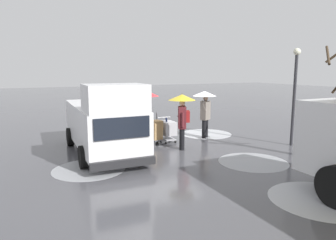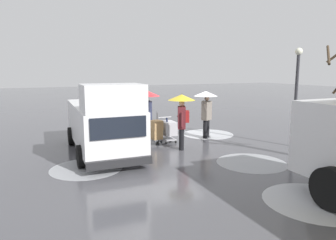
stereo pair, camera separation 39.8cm
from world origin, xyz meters
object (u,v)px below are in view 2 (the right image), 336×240
shopping_cart_vendor (168,129)px  street_lamp (296,87)px  cargo_van_parked_right (103,122)px  pedestrian_pink_side (206,103)px  pedestrian_black_side (147,103)px  hand_dolly_boxes (156,130)px  pedestrian_white_side (182,109)px

shopping_cart_vendor → street_lamp: size_ratio=0.27×
cargo_van_parked_right → shopping_cart_vendor: (-2.89, -0.72, -0.61)m
pedestrian_pink_side → pedestrian_black_side: 2.59m
hand_dolly_boxes → street_lamp: (-4.88, 2.54, 1.79)m
pedestrian_black_side → pedestrian_white_side: (-0.55, 2.31, -0.01)m
pedestrian_pink_side → street_lamp: 3.72m
street_lamp → cargo_van_parked_right: bearing=-15.5°
cargo_van_parked_right → pedestrian_black_side: (-2.33, -1.75, 0.41)m
hand_dolly_boxes → street_lamp: bearing=152.5°
shopping_cart_vendor → hand_dolly_boxes: size_ratio=0.79×
cargo_van_parked_right → hand_dolly_boxes: (-2.26, -0.56, -0.60)m
hand_dolly_boxes → cargo_van_parked_right: bearing=13.9°
shopping_cart_vendor → pedestrian_black_side: size_ratio=0.49×
hand_dolly_boxes → pedestrian_pink_side: bearing=-176.1°
hand_dolly_boxes → shopping_cart_vendor: bearing=-165.4°
pedestrian_pink_side → pedestrian_white_side: same height
cargo_van_parked_right → hand_dolly_boxes: cargo_van_parked_right is taller
pedestrian_pink_side → street_lamp: bearing=132.0°
shopping_cart_vendor → pedestrian_pink_side: 2.08m
cargo_van_parked_right → pedestrian_white_side: cargo_van_parked_right is taller
pedestrian_pink_side → pedestrian_black_side: size_ratio=1.00×
shopping_cart_vendor → pedestrian_black_side: 1.55m
pedestrian_pink_side → shopping_cart_vendor: bearing=0.1°
hand_dolly_boxes → pedestrian_black_side: pedestrian_black_side is taller
pedestrian_pink_side → pedestrian_white_side: (1.84, 1.29, -0.01)m
pedestrian_pink_side → cargo_van_parked_right: bearing=8.8°
hand_dolly_boxes → pedestrian_black_side: bearing=-93.1°
cargo_van_parked_right → street_lamp: (-7.14, 1.98, 1.19)m
cargo_van_parked_right → pedestrian_pink_side: 4.78m
pedestrian_white_side → street_lamp: street_lamp is taller
cargo_van_parked_right → shopping_cart_vendor: size_ratio=5.17×
hand_dolly_boxes → pedestrian_pink_side: (-2.45, -0.17, 1.00)m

